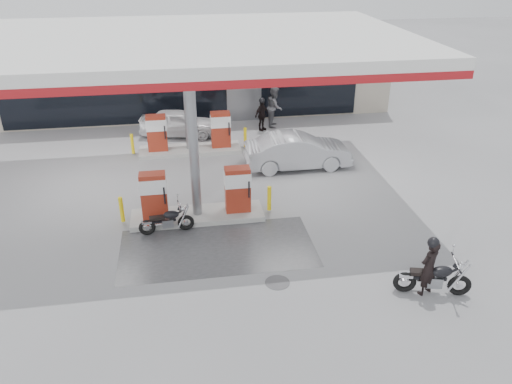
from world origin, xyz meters
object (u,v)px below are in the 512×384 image
(biker_walking, at_px, (262,115))
(sedan_white, at_px, (179,123))
(attendant, at_px, (275,107))
(parked_car_left, at_px, (99,108))
(main_motorcycle, at_px, (434,279))
(hatchback_silver, at_px, (298,151))
(biker_main, at_px, (429,268))
(pump_island_near, at_px, (197,199))
(parked_car_right, at_px, (265,96))
(pump_island_far, at_px, (189,137))
(parked_motorcycle, at_px, (167,221))

(biker_walking, bearing_deg, sedan_white, 142.59)
(attendant, relative_size, parked_car_left, 0.47)
(main_motorcycle, distance_m, hatchback_silver, 8.88)
(main_motorcycle, distance_m, parked_car_left, 19.51)
(biker_main, bearing_deg, hatchback_silver, -105.95)
(pump_island_near, height_order, biker_walking, pump_island_near)
(parked_car_left, relative_size, parked_car_right, 0.94)
(pump_island_far, distance_m, attendant, 5.23)
(hatchback_silver, height_order, biker_walking, biker_walking)
(biker_main, relative_size, attendant, 0.82)
(biker_main, height_order, sedan_white, biker_main)
(pump_island_far, relative_size, attendant, 2.53)
(sedan_white, bearing_deg, pump_island_near, -166.88)
(pump_island_far, height_order, parked_car_right, pump_island_far)
(pump_island_far, distance_m, parked_car_left, 6.96)
(parked_motorcycle, xyz_separation_m, sedan_white, (0.59, 8.99, 0.23))
(parked_car_left, bearing_deg, biker_main, -135.82)
(biker_main, xyz_separation_m, parked_motorcycle, (-6.86, 4.27, -0.42))
(main_motorcycle, height_order, biker_walking, biker_walking)
(hatchback_silver, bearing_deg, main_motorcycle, -169.45)
(main_motorcycle, xyz_separation_m, parked_car_left, (-10.54, 16.42, 0.15))
(pump_island_far, distance_m, parked_car_right, 7.50)
(sedan_white, bearing_deg, main_motorcycle, -143.92)
(pump_island_near, relative_size, biker_walking, 3.28)
(parked_motorcycle, relative_size, parked_car_left, 0.42)
(biker_main, xyz_separation_m, parked_car_right, (-1.35, 17.07, -0.20))
(pump_island_far, relative_size, parked_motorcycle, 2.85)
(pump_island_far, xyz_separation_m, biker_walking, (3.65, 2.28, 0.07))
(attendant, bearing_deg, biker_main, -157.34)
(main_motorcycle, distance_m, parked_car_right, 17.18)
(pump_island_near, distance_m, hatchback_silver, 5.66)
(attendant, relative_size, parked_car_right, 0.45)
(pump_island_far, bearing_deg, parked_car_left, 130.30)
(main_motorcycle, distance_m, attendant, 14.02)
(pump_island_near, bearing_deg, biker_walking, 66.18)
(main_motorcycle, xyz_separation_m, parked_motorcycle, (-7.05, 4.32, -0.06))
(main_motorcycle, bearing_deg, pump_island_far, 133.41)
(parked_motorcycle, distance_m, biker_walking, 10.20)
(pump_island_near, bearing_deg, hatchback_silver, 39.49)
(attendant, bearing_deg, parked_motorcycle, 167.27)
(attendant, height_order, hatchback_silver, attendant)
(attendant, bearing_deg, pump_island_far, 139.15)
(main_motorcycle, relative_size, parked_motorcycle, 1.13)
(main_motorcycle, xyz_separation_m, attendant, (-1.64, 13.91, 0.55))
(parked_motorcycle, xyz_separation_m, hatchback_silver, (5.38, 4.39, 0.31))
(pump_island_far, relative_size, parked_car_left, 1.20)
(pump_island_near, bearing_deg, parked_motorcycle, -141.80)
(biker_main, bearing_deg, pump_island_far, -87.79)
(sedan_white, relative_size, attendant, 1.84)
(pump_island_near, relative_size, attendant, 2.53)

